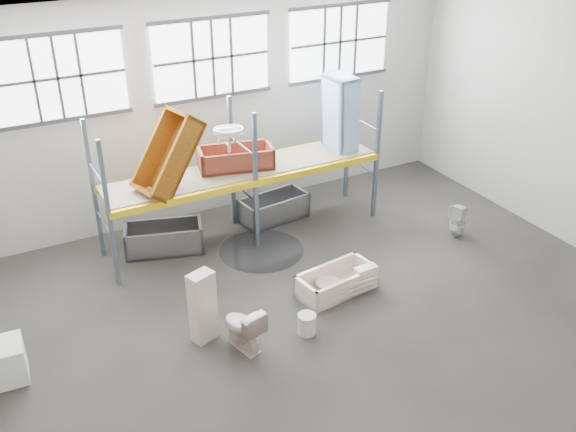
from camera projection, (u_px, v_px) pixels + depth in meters
floor at (327, 322)px, 11.52m from camera, size 12.00×10.00×0.10m
ceiling at (338, 34)px, 9.11m from camera, size 12.00×10.00×0.10m
wall_back at (213, 106)px, 14.24m from camera, size 12.00×0.10×5.00m
window_left at (57, 78)px, 12.31m from camera, size 2.60×0.04×1.60m
window_mid at (212, 58)px, 13.64m from camera, size 2.60×0.04×1.60m
window_right at (339, 42)px, 14.97m from camera, size 2.60×0.04×1.60m
rack_upright_la at (109, 216)px, 11.80m from camera, size 0.08×0.08×3.00m
rack_upright_lb at (94, 191)px, 12.73m from camera, size 0.08×0.08×3.00m
rack_upright_ma at (256, 183)px, 13.04m from camera, size 0.08×0.08×3.00m
rack_upright_mb at (232, 162)px, 13.98m from camera, size 0.08×0.08×3.00m
rack_upright_ra at (377, 156)px, 14.29m from camera, size 0.08×0.08×3.00m
rack_upright_rb at (348, 139)px, 15.22m from camera, size 0.08×0.08×3.00m
rack_beam_front at (256, 183)px, 13.04m from camera, size 6.00×0.10×0.14m
rack_beam_back at (232, 162)px, 13.98m from camera, size 6.00×0.10×0.14m
shelf_deck at (243, 169)px, 13.47m from camera, size 5.90×1.10×0.03m
wet_patch at (261, 250)px, 13.59m from camera, size 1.80×1.80×0.00m
bathtub_beige at (336, 281)px, 12.17m from camera, size 1.60×0.91×0.45m
cistern_spare at (365, 276)px, 12.22m from camera, size 0.44×0.21×0.42m
sink_in_tub at (328, 285)px, 12.16m from camera, size 0.63×0.63×0.17m
toilet_beige at (243, 327)px, 10.64m from camera, size 0.64×0.89×0.82m
cistern_tall at (203, 307)px, 10.73m from camera, size 0.49×0.41×1.31m
toilet_white at (458, 220)px, 13.97m from camera, size 0.45×0.44×0.78m
steel_tub_left at (164, 238)px, 13.48m from camera, size 1.75×1.19×0.59m
steel_tub_right at (274, 208)px, 14.71m from camera, size 1.63×0.91×0.57m
rust_tub_flat at (236, 158)px, 13.40m from camera, size 1.67×1.06×0.43m
rust_tub_tilted at (168, 155)px, 12.32m from camera, size 1.54×1.12×1.69m
sink_on_shelf at (229, 151)px, 13.01m from camera, size 0.68×0.57×0.53m
blue_tub_upright at (340, 114)px, 14.10m from camera, size 0.57×0.82×1.74m
bucket at (307, 324)px, 11.08m from camera, size 0.39×0.39×0.38m
carton_near at (0, 363)px, 9.99m from camera, size 0.79×0.69×0.64m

